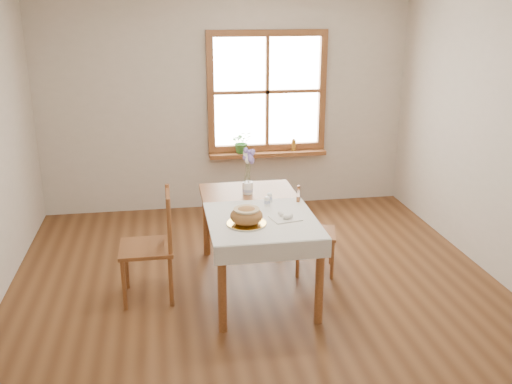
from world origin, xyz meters
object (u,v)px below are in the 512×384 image
at_px(chair_left, 146,246).
at_px(flower_vase, 248,189).
at_px(dining_table, 256,217).
at_px(chair_right, 315,232).
at_px(bread_plate, 247,224).

height_order(chair_left, flower_vase, chair_left).
height_order(dining_table, flower_vase, flower_vase).
xyz_separation_m(chair_left, chair_right, (1.58, 0.26, -0.08)).
bearing_deg(bread_plate, chair_left, 158.20).
height_order(dining_table, chair_left, chair_left).
height_order(chair_right, flower_vase, flower_vase).
height_order(bread_plate, flower_vase, flower_vase).
relative_size(dining_table, bread_plate, 5.12).
relative_size(dining_table, chair_right, 1.97).
distance_m(dining_table, chair_left, 0.99).
distance_m(bread_plate, flower_vase, 0.81).
bearing_deg(flower_vase, chair_right, -18.27).
distance_m(chair_right, bread_plate, 1.03).
relative_size(dining_table, flower_vase, 14.28).
bearing_deg(bread_plate, dining_table, 70.24).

